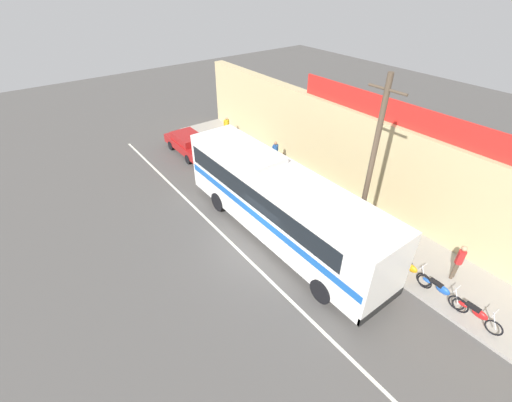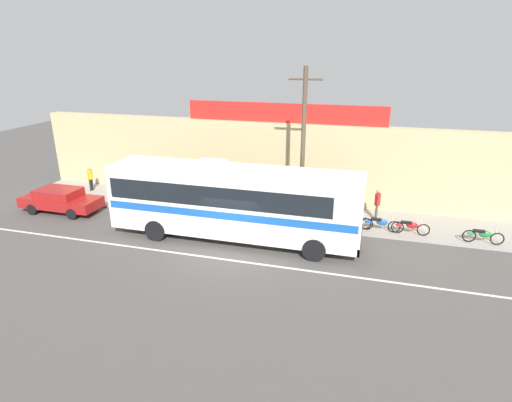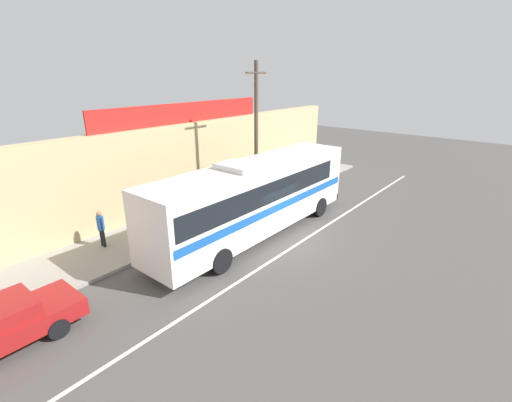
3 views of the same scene
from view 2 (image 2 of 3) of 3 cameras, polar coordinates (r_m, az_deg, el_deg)
name	(u,v)px [view 2 (image 2 of 3)]	position (r m, az deg, el deg)	size (l,w,h in m)	color
ground_plane	(230,251)	(19.41, -3.57, -6.90)	(70.00, 70.00, 0.00)	#4F4C49
sidewalk_slab	(260,211)	(23.92, 0.51, -1.33)	(30.00, 3.60, 0.14)	gray
storefront_facade	(269,162)	(25.18, 1.82, 5.33)	(30.00, 0.70, 4.80)	tan
storefront_billboard	(284,113)	(24.42, 3.85, 11.90)	(11.61, 0.12, 1.10)	red
road_center_stripe	(224,259)	(18.74, -4.37, -7.94)	(30.00, 0.14, 0.01)	silver
intercity_bus	(232,199)	(19.90, -3.32, 0.28)	(12.06, 2.67, 3.78)	white
parked_car	(60,199)	(26.21, -25.14, 0.19)	(4.53, 1.85, 1.37)	maroon
utility_pole	(303,148)	(20.76, 6.42, 7.27)	(1.60, 0.22, 7.93)	brown
motorcycle_purple	(351,220)	(21.91, 12.86, -2.52)	(1.97, 0.56, 0.94)	black
motorcycle_blue	(380,223)	(21.86, 16.56, -2.92)	(1.94, 0.56, 0.94)	black
motorcycle_red	(483,235)	(22.35, 28.56, -4.12)	(1.82, 0.56, 0.94)	black
motorcycle_orange	(410,226)	(21.94, 20.28, -3.27)	(1.83, 0.56, 0.94)	black
pedestrian_by_curb	(171,183)	(26.02, -11.58, 2.47)	(0.30, 0.48, 1.68)	black
pedestrian_near_shop	(90,177)	(28.97, -21.70, 3.07)	(0.30, 0.48, 1.57)	black
pedestrian_far_left	(377,202)	(23.02, 16.24, -0.13)	(0.30, 0.48, 1.75)	brown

